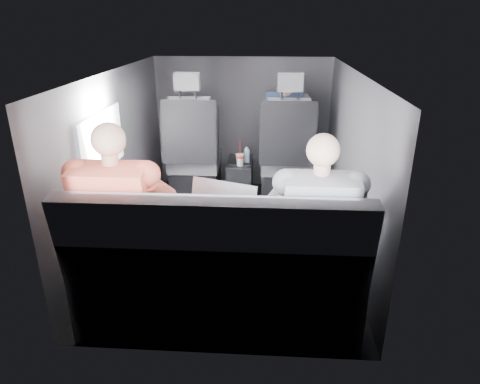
# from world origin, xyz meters

# --- Properties ---
(floor) EXTENTS (2.60, 2.60, 0.00)m
(floor) POSITION_xyz_m (0.00, 0.00, 0.00)
(floor) COLOR black
(floor) RESTS_ON ground
(ceiling) EXTENTS (2.60, 2.60, 0.00)m
(ceiling) POSITION_xyz_m (0.00, 0.00, 1.35)
(ceiling) COLOR #B2B2AD
(ceiling) RESTS_ON panel_back
(panel_left) EXTENTS (0.02, 2.60, 1.35)m
(panel_left) POSITION_xyz_m (-0.90, 0.00, 0.68)
(panel_left) COLOR #56565B
(panel_left) RESTS_ON floor
(panel_right) EXTENTS (0.02, 2.60, 1.35)m
(panel_right) POSITION_xyz_m (0.90, 0.00, 0.68)
(panel_right) COLOR #56565B
(panel_right) RESTS_ON floor
(panel_front) EXTENTS (1.80, 0.02, 1.35)m
(panel_front) POSITION_xyz_m (0.00, 1.30, 0.68)
(panel_front) COLOR #56565B
(panel_front) RESTS_ON floor
(panel_back) EXTENTS (1.80, 0.02, 1.35)m
(panel_back) POSITION_xyz_m (0.00, -1.30, 0.68)
(panel_back) COLOR #56565B
(panel_back) RESTS_ON floor
(side_window) EXTENTS (0.02, 0.75, 0.42)m
(side_window) POSITION_xyz_m (-0.88, -0.30, 0.90)
(side_window) COLOR white
(side_window) RESTS_ON panel_left
(seatbelt) EXTENTS (0.35, 0.11, 0.59)m
(seatbelt) POSITION_xyz_m (0.45, 0.67, 0.80)
(seatbelt) COLOR black
(seatbelt) RESTS_ON front_seat_right
(front_seat_left) EXTENTS (0.52, 0.58, 1.26)m
(front_seat_left) POSITION_xyz_m (-0.45, 0.84, 0.40)
(front_seat_left) COLOR black
(front_seat_left) RESTS_ON floor
(front_seat_right) EXTENTS (0.52, 0.58, 1.26)m
(front_seat_right) POSITION_xyz_m (0.45, 0.84, 0.40)
(front_seat_right) COLOR black
(front_seat_right) RESTS_ON floor
(center_console) EXTENTS (0.24, 0.48, 0.41)m
(center_console) POSITION_xyz_m (0.00, 0.88, 0.20)
(center_console) COLOR black
(center_console) RESTS_ON floor
(rear_bench) EXTENTS (1.60, 0.57, 0.92)m
(rear_bench) POSITION_xyz_m (0.00, -1.06, 0.31)
(rear_bench) COLOR #57585B
(rear_bench) RESTS_ON floor
(soda_cup) EXTENTS (0.08, 0.08, 0.25)m
(soda_cup) POSITION_xyz_m (0.01, 0.73, 0.46)
(soda_cup) COLOR white
(soda_cup) RESTS_ON center_console
(water_bottle) EXTENTS (0.05, 0.05, 0.15)m
(water_bottle) POSITION_xyz_m (0.07, 0.82, 0.47)
(water_bottle) COLOR #A6C1E0
(water_bottle) RESTS_ON center_console
(laptop_white) EXTENTS (0.39, 0.40, 0.24)m
(laptop_white) POSITION_xyz_m (-0.58, -0.76, 0.63)
(laptop_white) COLOR silver
(laptop_white) RESTS_ON passenger_rear_left
(laptop_silver) EXTENTS (0.47, 0.48, 0.28)m
(laptop_silver) POSITION_xyz_m (0.02, -0.82, 0.64)
(laptop_silver) COLOR #A5A5A9
(laptop_silver) RESTS_ON rear_bench
(laptop_black) EXTENTS (0.37, 0.36, 0.23)m
(laptop_black) POSITION_xyz_m (0.49, -0.76, 0.63)
(laptop_black) COLOR black
(laptop_black) RESTS_ON passenger_rear_right
(passenger_rear_left) EXTENTS (0.50, 0.62, 1.22)m
(passenger_rear_left) POSITION_xyz_m (-0.54, -0.97, 0.63)
(passenger_rear_left) COLOR #343439
(passenger_rear_left) RESTS_ON rear_bench
(passenger_rear_right) EXTENTS (0.48, 0.60, 1.19)m
(passenger_rear_right) POSITION_xyz_m (0.54, -0.97, 0.61)
(passenger_rear_right) COLOR navy
(passenger_rear_right) RESTS_ON rear_bench
(passenger_front_right) EXTENTS (0.37, 0.37, 0.73)m
(passenger_front_right) POSITION_xyz_m (0.43, 1.10, 0.74)
(passenger_front_right) COLOR navy
(passenger_front_right) RESTS_ON front_seat_right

